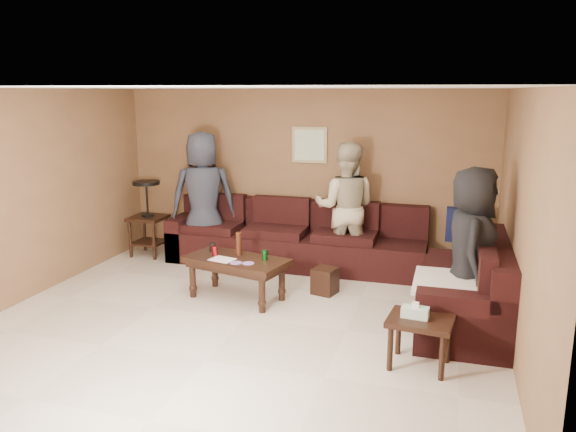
% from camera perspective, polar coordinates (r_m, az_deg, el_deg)
% --- Properties ---
extents(room, '(5.60, 5.50, 2.50)m').
position_cam_1_polar(room, '(5.90, -4.67, 4.70)').
color(room, beige).
rests_on(room, ground).
extents(sectional_sofa, '(4.65, 2.90, 0.97)m').
position_cam_1_polar(sectional_sofa, '(7.41, 5.66, -4.28)').
color(sectional_sofa, black).
rests_on(sectional_sofa, ground).
extents(coffee_table, '(1.33, 0.88, 0.79)m').
position_cam_1_polar(coffee_table, '(6.79, -5.26, -4.92)').
color(coffee_table, black).
rests_on(coffee_table, ground).
extents(end_table_left, '(0.51, 0.51, 1.15)m').
position_cam_1_polar(end_table_left, '(8.77, -14.04, -0.08)').
color(end_table_left, black).
rests_on(end_table_left, ground).
extents(side_table_right, '(0.62, 0.53, 0.62)m').
position_cam_1_polar(side_table_right, '(5.29, 13.22, -10.69)').
color(side_table_right, black).
rests_on(side_table_right, ground).
extents(waste_bin, '(0.33, 0.33, 0.33)m').
position_cam_1_polar(waste_bin, '(7.03, 3.78, -6.57)').
color(waste_bin, black).
rests_on(waste_bin, ground).
extents(wall_art, '(0.52, 0.04, 0.52)m').
position_cam_1_polar(wall_art, '(8.21, 2.21, 7.23)').
color(wall_art, tan).
rests_on(wall_art, ground).
extents(person_left, '(1.10, 0.94, 1.91)m').
position_cam_1_polar(person_left, '(8.27, -8.59, 1.92)').
color(person_left, '#292D3A').
rests_on(person_left, ground).
extents(person_middle, '(0.92, 0.74, 1.80)m').
position_cam_1_polar(person_middle, '(7.76, 5.84, 0.87)').
color(person_middle, '#C5B692').
rests_on(person_middle, ground).
extents(person_right, '(0.55, 0.85, 1.73)m').
position_cam_1_polar(person_right, '(6.12, 18.09, -3.23)').
color(person_right, black).
rests_on(person_right, ground).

